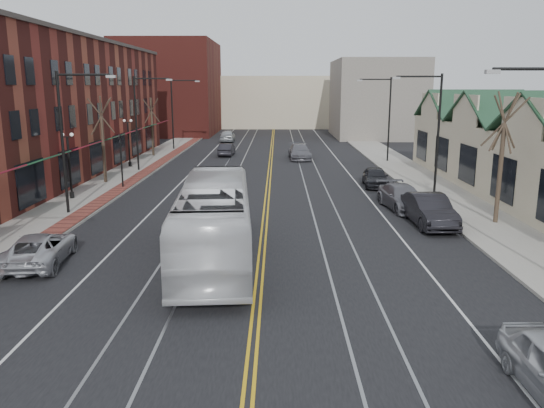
{
  "coord_description": "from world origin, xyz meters",
  "views": [
    {
      "loc": [
        0.7,
        -13.89,
        7.35
      ],
      "look_at": [
        0.44,
        10.05,
        2.0
      ],
      "focal_mm": 35.0,
      "sensor_mm": 36.0,
      "label": 1
    }
  ],
  "objects_px": {
    "transit_bus": "(215,220)",
    "parked_suv": "(40,249)",
    "parked_car_c": "(403,197)",
    "parked_car_b": "(429,210)",
    "parked_car_d": "(375,177)"
  },
  "relations": [
    {
      "from": "transit_bus",
      "to": "parked_suv",
      "type": "bearing_deg",
      "value": 1.71
    },
    {
      "from": "parked_car_c",
      "to": "parked_car_b",
      "type": "bearing_deg",
      "value": -90.09
    },
    {
      "from": "parked_car_b",
      "to": "parked_car_d",
      "type": "height_order",
      "value": "parked_car_b"
    },
    {
      "from": "transit_bus",
      "to": "parked_car_b",
      "type": "height_order",
      "value": "transit_bus"
    },
    {
      "from": "parked_car_c",
      "to": "transit_bus",
      "type": "bearing_deg",
      "value": -144.94
    },
    {
      "from": "parked_car_c",
      "to": "parked_car_d",
      "type": "bearing_deg",
      "value": 84.68
    },
    {
      "from": "transit_bus",
      "to": "parked_suv",
      "type": "distance_m",
      "value": 7.42
    },
    {
      "from": "parked_suv",
      "to": "parked_car_d",
      "type": "height_order",
      "value": "parked_car_d"
    },
    {
      "from": "parked_car_b",
      "to": "transit_bus",
      "type": "bearing_deg",
      "value": -154.7
    },
    {
      "from": "transit_bus",
      "to": "parked_car_c",
      "type": "height_order",
      "value": "transit_bus"
    },
    {
      "from": "transit_bus",
      "to": "parked_car_b",
      "type": "relative_size",
      "value": 2.41
    },
    {
      "from": "parked_car_b",
      "to": "parked_car_c",
      "type": "relative_size",
      "value": 1.01
    },
    {
      "from": "parked_car_c",
      "to": "parked_car_d",
      "type": "distance_m",
      "value": 7.38
    },
    {
      "from": "parked_car_c",
      "to": "parked_suv",
      "type": "bearing_deg",
      "value": -157.39
    },
    {
      "from": "parked_suv",
      "to": "parked_car_c",
      "type": "relative_size",
      "value": 0.95
    }
  ]
}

